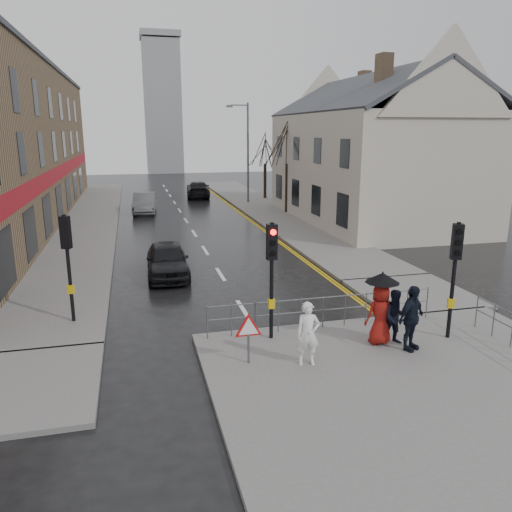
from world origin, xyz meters
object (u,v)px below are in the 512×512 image
pedestrian_a (308,334)px  pedestrian_b (396,317)px  pedestrian_d (411,318)px  car_parked (167,260)px  pedestrian_with_umbrella (381,305)px  car_mid (145,203)px

pedestrian_a → pedestrian_b: bearing=20.9°
pedestrian_d → car_parked: (-5.87, 9.26, -0.33)m
pedestrian_with_umbrella → car_parked: bearing=121.2°
pedestrian_d → car_parked: 10.96m
pedestrian_b → car_mid: bearing=112.1°
pedestrian_b → pedestrian_d: pedestrian_d is taller
pedestrian_a → car_mid: bearing=105.6°
car_mid → pedestrian_b: bearing=-72.4°
pedestrian_a → pedestrian_b: (2.81, 0.61, -0.05)m
pedestrian_a → pedestrian_d: 3.02m
pedestrian_b → pedestrian_d: (0.20, -0.46, 0.13)m
pedestrian_d → car_mid: size_ratio=0.41×
pedestrian_a → pedestrian_b: 2.88m
pedestrian_d → car_mid: 27.14m
pedestrian_b → pedestrian_d: bearing=-57.4°
pedestrian_d → car_mid: bearing=76.2°
pedestrian_a → pedestrian_b: size_ratio=1.06×
pedestrian_b → car_mid: 26.65m
pedestrian_with_umbrella → pedestrian_a: bearing=-162.9°
car_mid → pedestrian_d: bearing=-72.2°
car_parked → car_mid: bearing=92.8°
pedestrian_with_umbrella → car_parked: 10.15m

